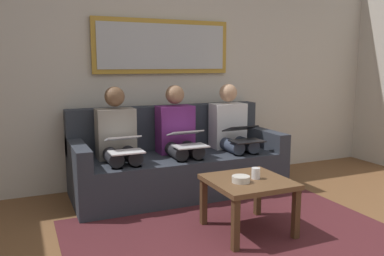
% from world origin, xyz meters
% --- Properties ---
extents(wall_rear, '(6.00, 0.12, 2.60)m').
position_xyz_m(wall_rear, '(0.00, -2.60, 1.30)').
color(wall_rear, beige).
rests_on(wall_rear, ground_plane).
extents(area_rug, '(2.60, 1.80, 0.01)m').
position_xyz_m(area_rug, '(0.00, -0.85, 0.00)').
color(area_rug, '#4C1E23').
rests_on(area_rug, ground_plane).
extents(couch, '(2.20, 0.90, 0.90)m').
position_xyz_m(couch, '(0.00, -2.12, 0.31)').
color(couch, '#2D333D').
rests_on(couch, ground_plane).
extents(framed_mirror, '(1.58, 0.05, 0.60)m').
position_xyz_m(framed_mirror, '(0.00, -2.51, 1.55)').
color(framed_mirror, '#B7892D').
extents(coffee_table, '(0.62, 0.62, 0.44)m').
position_xyz_m(coffee_table, '(-0.15, -0.90, 0.37)').
color(coffee_table, brown).
rests_on(coffee_table, ground_plane).
extents(cup, '(0.07, 0.07, 0.09)m').
position_xyz_m(cup, '(-0.21, -0.89, 0.49)').
color(cup, silver).
rests_on(cup, coffee_table).
extents(bowl, '(0.14, 0.14, 0.05)m').
position_xyz_m(bowl, '(-0.05, -0.85, 0.47)').
color(bowl, beige).
rests_on(bowl, coffee_table).
extents(person_left, '(0.38, 0.58, 1.14)m').
position_xyz_m(person_left, '(-0.64, -2.05, 0.61)').
color(person_left, silver).
rests_on(person_left, couch).
extents(laptop_black, '(0.33, 0.36, 0.16)m').
position_xyz_m(laptop_black, '(-0.64, -1.81, 0.63)').
color(laptop_black, black).
extents(person_middle, '(0.38, 0.58, 1.14)m').
position_xyz_m(person_middle, '(0.00, -2.05, 0.61)').
color(person_middle, '#66236B').
rests_on(person_middle, couch).
extents(laptop_silver, '(0.32, 0.35, 0.15)m').
position_xyz_m(laptop_silver, '(0.00, -1.81, 0.63)').
color(laptop_silver, silver).
extents(person_right, '(0.38, 0.58, 1.14)m').
position_xyz_m(person_right, '(0.64, -2.05, 0.61)').
color(person_right, gray).
rests_on(person_right, couch).
extents(laptop_white, '(0.31, 0.33, 0.14)m').
position_xyz_m(laptop_white, '(0.64, -1.80, 0.62)').
color(laptop_white, white).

